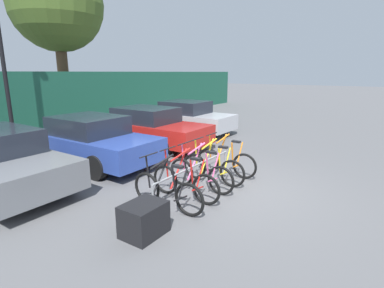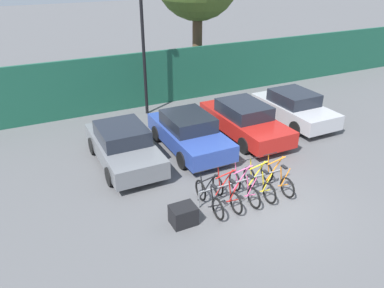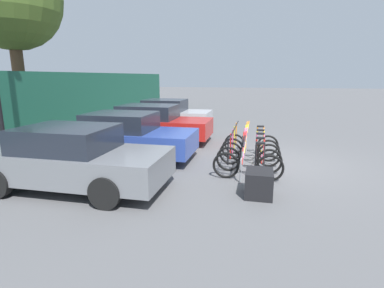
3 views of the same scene
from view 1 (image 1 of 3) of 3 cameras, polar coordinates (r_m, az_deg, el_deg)
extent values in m
plane|color=#59595B|center=(7.09, 7.24, -8.34)|extent=(120.00, 120.00, 0.00)
cube|color=#19513D|center=(13.81, -30.63, 6.25)|extent=(36.00, 0.16, 2.66)
cylinder|color=gray|center=(6.86, 0.63, -4.11)|extent=(2.95, 0.04, 0.04)
cylinder|color=gray|center=(5.86, -7.47, -10.29)|extent=(0.04, 0.04, 0.55)
cylinder|color=gray|center=(8.16, 6.35, -3.32)|extent=(0.04, 0.04, 0.55)
torus|color=black|center=(5.63, -0.52, -10.56)|extent=(0.06, 0.66, 0.66)
torus|color=black|center=(6.24, -8.57, -8.24)|extent=(0.06, 0.66, 0.66)
cylinder|color=black|center=(5.90, -6.03, -6.15)|extent=(0.60, 0.04, 0.76)
cylinder|color=black|center=(5.77, -5.70, -3.35)|extent=(0.68, 0.04, 0.16)
cylinder|color=black|center=(5.72, -3.41, -7.37)|extent=(0.14, 0.04, 0.63)
cylinder|color=black|center=(5.60, -1.78, -7.55)|extent=(0.32, 0.03, 0.58)
cylinder|color=black|center=(5.75, -2.18, -10.32)|extent=(0.40, 0.03, 0.08)
cylinder|color=black|center=(6.10, -8.39, -5.32)|extent=(0.12, 0.04, 0.69)
cylinder|color=black|center=(5.96, -8.22, -2.07)|extent=(0.52, 0.03, 0.03)
cube|color=black|center=(5.56, -2.70, -4.29)|extent=(0.10, 0.22, 0.05)
torus|color=black|center=(6.10, 2.71, -8.64)|extent=(0.06, 0.66, 0.66)
torus|color=black|center=(6.66, -5.08, -6.71)|extent=(0.06, 0.66, 0.66)
cylinder|color=red|center=(6.34, -2.55, -4.66)|extent=(0.60, 0.04, 0.76)
cylinder|color=red|center=(6.22, -2.19, -2.04)|extent=(0.68, 0.04, 0.16)
cylinder|color=red|center=(6.18, -0.03, -5.74)|extent=(0.14, 0.04, 0.63)
cylinder|color=red|center=(6.07, 1.55, -5.86)|extent=(0.32, 0.03, 0.58)
cylinder|color=red|center=(6.20, 1.11, -8.47)|extent=(0.40, 0.03, 0.08)
cylinder|color=red|center=(6.53, -4.86, -3.94)|extent=(0.12, 0.04, 0.69)
cylinder|color=black|center=(6.40, -4.63, -0.89)|extent=(0.52, 0.03, 0.03)
cube|color=black|center=(6.03, 0.70, -2.85)|extent=(0.10, 0.22, 0.05)
torus|color=black|center=(6.59, 5.51, -6.94)|extent=(0.06, 0.66, 0.66)
torus|color=black|center=(7.12, -1.96, -5.31)|extent=(0.06, 0.66, 0.66)
cylinder|color=#E55993|center=(6.82, 0.53, -3.33)|extent=(0.60, 0.04, 0.76)
cylinder|color=#E55993|center=(6.71, 0.91, -0.87)|extent=(0.68, 0.04, 0.16)
cylinder|color=#E55993|center=(6.67, 2.94, -4.28)|extent=(0.14, 0.04, 0.63)
cylinder|color=#E55993|center=(6.57, 4.44, -4.37)|extent=(0.32, 0.03, 0.58)
cylinder|color=#E55993|center=(6.69, 4.00, -6.82)|extent=(0.40, 0.03, 0.08)
cylinder|color=#E55993|center=(6.99, -1.70, -2.70)|extent=(0.12, 0.04, 0.69)
cylinder|color=black|center=(6.88, -1.44, 0.17)|extent=(0.52, 0.03, 0.03)
cube|color=black|center=(6.53, 3.67, -1.58)|extent=(0.10, 0.22, 0.05)
torus|color=black|center=(7.06, 7.68, -5.60)|extent=(0.06, 0.66, 0.66)
torus|color=black|center=(7.56, 0.52, -4.19)|extent=(0.06, 0.66, 0.66)
cylinder|color=yellow|center=(7.28, 2.94, -2.27)|extent=(0.60, 0.04, 0.76)
cylinder|color=yellow|center=(7.17, 3.33, 0.05)|extent=(0.68, 0.04, 0.16)
cylinder|color=yellow|center=(7.13, 5.25, -3.14)|extent=(0.14, 0.04, 0.63)
cylinder|color=yellow|center=(7.04, 6.68, -3.20)|extent=(0.32, 0.03, 0.58)
cylinder|color=yellow|center=(7.15, 6.24, -5.51)|extent=(0.40, 0.03, 0.08)
cylinder|color=yellow|center=(7.44, 0.79, -1.71)|extent=(0.12, 0.04, 0.69)
cylinder|color=black|center=(7.33, 1.08, 1.00)|extent=(0.52, 0.03, 0.03)
cube|color=black|center=(7.00, 5.97, -0.59)|extent=(0.10, 0.22, 0.05)
torus|color=black|center=(7.65, 9.97, -4.17)|extent=(0.06, 0.66, 0.66)
torus|color=black|center=(8.11, 3.19, -2.96)|extent=(0.06, 0.66, 0.66)
cylinder|color=orange|center=(7.85, 5.52, -1.14)|extent=(0.60, 0.04, 0.76)
cylinder|color=orange|center=(7.75, 5.91, 1.02)|extent=(0.68, 0.04, 0.16)
cylinder|color=orange|center=(7.72, 7.70, -1.92)|extent=(0.14, 0.04, 0.63)
cylinder|color=orange|center=(7.63, 9.05, -1.95)|extent=(0.32, 0.03, 0.58)
cylinder|color=orange|center=(7.74, 8.61, -4.11)|extent=(0.40, 0.03, 0.08)
cylinder|color=orange|center=(8.00, 3.48, -0.64)|extent=(0.12, 0.04, 0.69)
cylinder|color=black|center=(7.90, 3.78, 1.89)|extent=(0.52, 0.03, 0.03)
cube|color=black|center=(7.60, 8.41, 0.45)|extent=(0.10, 0.22, 0.05)
cylinder|color=black|center=(9.49, -31.29, -2.57)|extent=(0.20, 0.64, 0.64)
cylinder|color=black|center=(7.41, -23.16, -5.77)|extent=(0.20, 0.64, 0.64)
cube|color=#2D479E|center=(9.21, -18.49, -0.13)|extent=(1.80, 4.21, 0.62)
cube|color=#1E232D|center=(9.18, -19.16, 3.42)|extent=(1.58, 1.94, 0.52)
cylinder|color=black|center=(9.82, -26.72, -1.55)|extent=(0.20, 0.64, 0.64)
cylinder|color=black|center=(10.72, -18.82, 0.35)|extent=(0.20, 0.64, 0.64)
cylinder|color=black|center=(7.83, -17.78, -4.29)|extent=(0.20, 0.64, 0.64)
cylinder|color=black|center=(8.93, -9.21, -1.63)|extent=(0.20, 0.64, 0.64)
cube|color=red|center=(10.98, -8.19, 2.55)|extent=(1.80, 4.53, 0.62)
cube|color=#1E232D|center=(10.96, -8.73, 5.54)|extent=(1.58, 2.08, 0.52)
cylinder|color=black|center=(11.38, -15.97, 1.29)|extent=(0.20, 0.64, 0.64)
cylinder|color=black|center=(12.52, -10.01, 2.69)|extent=(0.20, 0.64, 0.64)
cylinder|color=black|center=(9.56, -5.71, -0.52)|extent=(0.20, 0.64, 0.64)
cylinder|color=black|center=(10.89, 0.03, 1.29)|extent=(0.20, 0.64, 0.64)
cube|color=#B7B7BC|center=(13.26, -0.87, 4.57)|extent=(1.80, 4.06, 0.62)
cube|color=#1E232D|center=(13.24, -1.24, 7.05)|extent=(1.58, 1.87, 0.52)
cylinder|color=black|center=(13.35, -7.13, 3.46)|extent=(0.20, 0.64, 0.64)
cylinder|color=black|center=(14.66, -2.74, 4.45)|extent=(0.20, 0.64, 0.64)
cylinder|color=black|center=(11.95, 1.42, 2.39)|extent=(0.20, 0.64, 0.64)
cylinder|color=black|center=(13.40, 5.37, 3.55)|extent=(0.20, 0.64, 0.64)
cylinder|color=black|center=(12.56, -32.16, 11.87)|extent=(0.14, 0.14, 5.41)
cube|color=black|center=(5.13, -9.15, -13.99)|extent=(0.70, 0.56, 0.55)
cylinder|color=brown|center=(17.01, -23.16, 10.60)|extent=(0.53, 0.53, 4.15)
sphere|color=#425B23|center=(17.30, -24.40, 23.05)|extent=(4.45, 4.45, 4.45)
camera|label=2|loc=(6.00, 134.63, 33.19)|focal=35.00mm
camera|label=3|loc=(4.28, -96.33, -3.83)|focal=28.00mm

